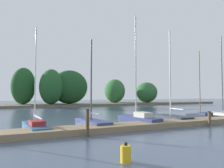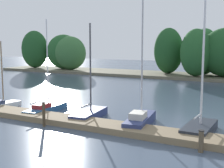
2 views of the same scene
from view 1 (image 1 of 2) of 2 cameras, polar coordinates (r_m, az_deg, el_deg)
name	(u,v)px [view 1 (image 1 of 2)]	position (r m, az deg, el deg)	size (l,w,h in m)	color
dock_pier	(146,125)	(14.38, 9.42, -11.08)	(31.99, 1.80, 0.35)	#847051
far_shore	(29,90)	(40.32, -21.96, -1.67)	(73.23, 8.36, 7.13)	#66604C
sailboat_2	(35,126)	(13.81, -20.45, -10.75)	(1.46, 4.46, 6.51)	#285684
sailboat_3	(92,122)	(14.50, -5.64, -10.39)	(1.57, 3.83, 6.12)	navy
sailboat_4	(138,118)	(15.93, 7.07, -9.35)	(1.69, 4.28, 8.42)	navy
sailboat_5	(171,117)	(18.13, 16.08, -8.62)	(1.37, 3.62, 7.72)	#232833
sailboat_6	(202,116)	(20.68, 23.45, -8.02)	(1.53, 2.93, 6.29)	#232833
sailboat_7	(224,114)	(22.84, 28.52, -7.35)	(1.36, 4.49, 8.01)	silver
mooring_piling_1	(88,123)	(11.19, -6.74, -10.56)	(0.20, 0.20, 1.46)	#4C3D28
mooring_piling_2	(209,119)	(16.43, 25.28, -8.61)	(0.26, 0.26, 1.02)	brown
channel_buoy_0	(126,154)	(7.22, 3.81, -18.62)	(0.36, 0.36, 0.67)	gold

